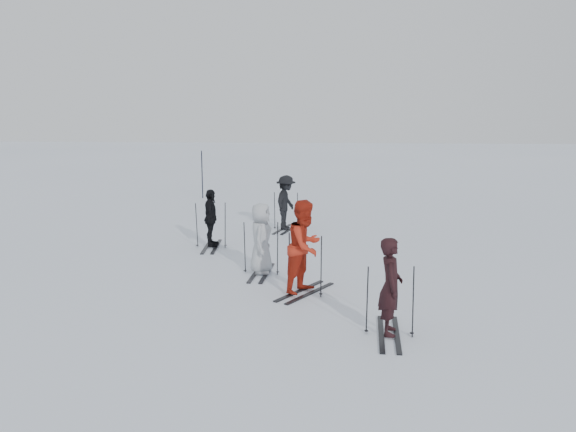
% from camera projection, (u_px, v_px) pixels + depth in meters
% --- Properties ---
extents(ground, '(120.00, 120.00, 0.00)m').
position_uv_depth(ground, '(285.00, 261.00, 14.31)').
color(ground, silver).
rests_on(ground, ground).
extents(skier_near_dark, '(0.43, 0.63, 1.66)m').
position_uv_depth(skier_near_dark, '(390.00, 288.00, 9.42)').
color(skier_near_dark, black).
rests_on(skier_near_dark, ground).
extents(skier_red, '(1.12, 1.19, 1.95)m').
position_uv_depth(skier_red, '(305.00, 248.00, 11.64)').
color(skier_red, '#B12514').
rests_on(skier_red, ground).
extents(skier_grey, '(0.57, 0.83, 1.65)m').
position_uv_depth(skier_grey, '(261.00, 239.00, 13.10)').
color(skier_grey, '#A9AFB3').
rests_on(skier_grey, ground).
extents(skier_uphill_left, '(0.47, 0.97, 1.62)m').
position_uv_depth(skier_uphill_left, '(211.00, 219.00, 15.73)').
color(skier_uphill_left, black).
rests_on(skier_uphill_left, ground).
extents(skier_uphill_far, '(0.90, 1.25, 1.75)m').
position_uv_depth(skier_uphill_far, '(286.00, 203.00, 18.09)').
color(skier_uphill_far, black).
rests_on(skier_uphill_far, ground).
extents(skis_near_dark, '(1.75, 0.99, 1.25)m').
position_uv_depth(skis_near_dark, '(390.00, 300.00, 9.46)').
color(skis_near_dark, black).
rests_on(skis_near_dark, ground).
extents(skis_red, '(2.02, 1.73, 1.31)m').
position_uv_depth(skis_red, '(305.00, 263.00, 11.70)').
color(skis_red, black).
rests_on(skis_red, ground).
extents(skis_grey, '(1.80, 1.02, 1.28)m').
position_uv_depth(skis_grey, '(261.00, 247.00, 13.13)').
color(skis_grey, black).
rests_on(skis_grey, ground).
extents(skis_uphill_left, '(1.86, 1.09, 1.31)m').
position_uv_depth(skis_uphill_left, '(211.00, 224.00, 15.75)').
color(skis_uphill_left, black).
rests_on(skis_uphill_left, ground).
extents(skis_uphill_far, '(1.91, 1.31, 1.27)m').
position_uv_depth(skis_uphill_far, '(286.00, 211.00, 18.13)').
color(skis_uphill_far, black).
rests_on(skis_uphill_far, ground).
extents(piste_marker, '(0.06, 0.06, 2.12)m').
position_uv_depth(piste_marker, '(202.00, 174.00, 24.95)').
color(piste_marker, black).
rests_on(piste_marker, ground).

